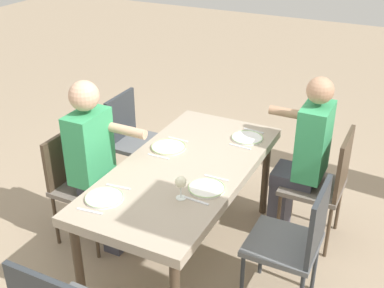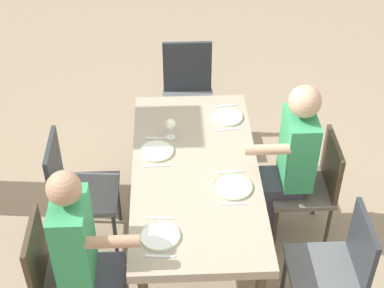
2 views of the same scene
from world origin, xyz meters
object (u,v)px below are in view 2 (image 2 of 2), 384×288
object	(u,v)px
chair_head_east	(188,91)
diner_woman_green	(287,162)
chair_mid_north	(74,187)
plate_1	(233,187)
wine_glass_2	(170,125)
chair_mid_south	(312,182)
chair_west_south	(338,265)
diner_man_white	(87,255)
plate_0	(160,236)
plate_2	(157,151)
plate_3	(227,117)
dining_table	(195,177)
chair_west_north	(60,274)

from	to	relation	value
chair_head_east	diner_woman_green	size ratio (longest dim) A/B	0.72
chair_mid_north	plate_1	bearing A→B (deg)	-106.26
wine_glass_2	chair_mid_north	bearing A→B (deg)	108.69
chair_mid_south	diner_woman_green	xyz separation A→B (m)	(-0.00, 0.19, 0.20)
chair_mid_south	diner_woman_green	world-z (taller)	diner_woman_green
chair_west_south	diner_man_white	distance (m)	1.52
diner_man_white	plate_0	bearing A→B (deg)	-82.22
plate_1	plate_2	distance (m)	0.62
plate_2	plate_3	bearing A→B (deg)	-53.84
plate_1	dining_table	bearing A→B (deg)	50.84
dining_table	chair_west_south	bearing A→B (deg)	-127.47
plate_1	plate_2	size ratio (longest dim) A/B	1.08
chair_mid_north	plate_2	size ratio (longest dim) A/B	3.88
chair_west_north	plate_0	distance (m)	0.66
chair_mid_south	wine_glass_2	world-z (taller)	wine_glass_2
chair_west_north	plate_1	world-z (taller)	chair_west_north
diner_woman_green	plate_0	world-z (taller)	diner_woman_green
chair_head_east	plate_0	distance (m)	1.92
plate_3	plate_2	bearing A→B (deg)	126.16
dining_table	plate_3	distance (m)	0.64
plate_3	chair_west_north	bearing A→B (deg)	137.79
chair_mid_south	chair_head_east	distance (m)	1.44
plate_1	wine_glass_2	distance (m)	0.68
chair_mid_north	diner_man_white	world-z (taller)	diner_man_white
chair_west_north	chair_mid_south	size ratio (longest dim) A/B	1.07
chair_mid_north	plate_0	distance (m)	0.97
chair_west_south	chair_mid_north	size ratio (longest dim) A/B	0.97
diner_woman_green	plate_2	distance (m)	0.91
chair_west_south	chair_head_east	xyz separation A→B (m)	(1.94, 0.84, 0.01)
chair_mid_south	plate_1	size ratio (longest dim) A/B	3.37
diner_man_white	chair_mid_south	bearing A→B (deg)	-62.82
chair_west_south	wine_glass_2	size ratio (longest dim) A/B	5.85
plate_1	plate_3	distance (m)	0.76
chair_mid_south	plate_3	world-z (taller)	chair_mid_south
chair_mid_north	diner_woman_green	world-z (taller)	diner_woman_green
chair_west_north	plate_2	xyz separation A→B (m)	(0.84, -0.59, 0.25)
plate_1	chair_mid_south	bearing A→B (deg)	-62.78
chair_west_north	plate_1	bearing A→B (deg)	-66.99
chair_mid_north	chair_mid_south	xyz separation A→B (m)	(0.00, -1.68, -0.02)
dining_table	diner_woman_green	bearing A→B (deg)	-79.18
chair_head_east	diner_woman_green	world-z (taller)	diner_woman_green
diner_woman_green	plate_2	world-z (taller)	diner_woman_green
plate_1	diner_woman_green	bearing A→B (deg)	-53.19
chair_mid_south	plate_0	world-z (taller)	chair_mid_south
chair_head_east	plate_3	bearing A→B (deg)	-160.15
chair_mid_north	plate_2	world-z (taller)	chair_mid_north
chair_head_east	plate_2	bearing A→B (deg)	166.82
chair_west_north	chair_mid_south	world-z (taller)	chair_west_north
chair_west_south	plate_3	distance (m)	1.37
dining_table	chair_west_north	xyz separation A→B (m)	(-0.64, 0.85, -0.17)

